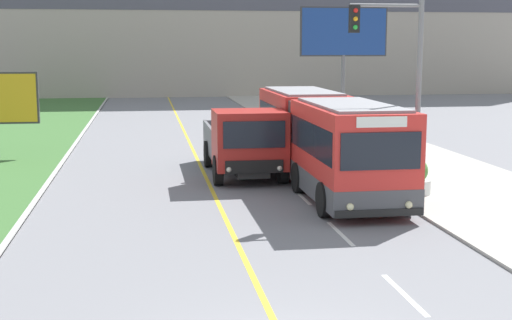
# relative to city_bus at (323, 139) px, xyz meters

# --- Properties ---
(lane_marking_centre) EXTENTS (2.88, 140.00, 0.01)m
(lane_marking_centre) POSITION_rel_city_bus_xyz_m (-3.58, -12.16, -1.56)
(lane_marking_centre) COLOR gold
(lane_marking_centre) RESTS_ON ground_plane
(city_bus) EXTENTS (2.65, 12.54, 3.08)m
(city_bus) POSITION_rel_city_bus_xyz_m (0.00, 0.00, 0.00)
(city_bus) COLOR red
(city_bus) RESTS_ON ground_plane
(dump_truck) EXTENTS (2.57, 6.71, 2.56)m
(dump_truck) POSITION_rel_city_bus_xyz_m (-2.53, 1.34, -0.30)
(dump_truck) COLOR black
(dump_truck) RESTS_ON ground_plane
(traffic_light_mast) EXTENTS (2.28, 0.32, 6.36)m
(traffic_light_mast) POSITION_rel_city_bus_xyz_m (1.47, -3.42, 2.46)
(traffic_light_mast) COLOR slate
(traffic_light_mast) RESTS_ON ground_plane
(billboard_large) EXTENTS (5.18, 0.24, 7.02)m
(billboard_large) POSITION_rel_city_bus_xyz_m (5.43, 16.82, 3.79)
(billboard_large) COLOR #59595B
(billboard_large) RESTS_ON ground_plane
(planter_round_near) EXTENTS (1.04, 1.04, 1.17)m
(planter_round_near) POSITION_rel_city_bus_xyz_m (2.40, -2.57, -0.97)
(planter_round_near) COLOR silver
(planter_round_near) RESTS_ON sidewalk_right
(planter_round_second) EXTENTS (1.03, 1.03, 1.19)m
(planter_round_second) POSITION_rel_city_bus_xyz_m (2.36, 2.70, -0.96)
(planter_round_second) COLOR silver
(planter_round_second) RESTS_ON sidewalk_right
(planter_round_third) EXTENTS (1.04, 1.04, 1.17)m
(planter_round_third) POSITION_rel_city_bus_xyz_m (2.52, 7.96, -0.97)
(planter_round_third) COLOR silver
(planter_round_third) RESTS_ON sidewalk_right
(planter_round_far) EXTENTS (1.06, 1.06, 1.15)m
(planter_round_far) POSITION_rel_city_bus_xyz_m (2.41, 13.22, -0.98)
(planter_round_far) COLOR silver
(planter_round_far) RESTS_ON sidewalk_right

